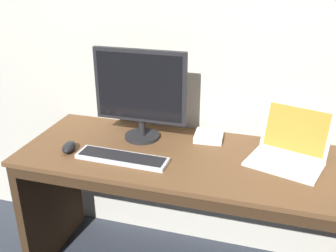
% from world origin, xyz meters
% --- Properties ---
extents(back_wall, '(4.70, 0.04, 2.74)m').
position_xyz_m(back_wall, '(0.00, 0.34, 1.37)').
color(back_wall, beige).
rests_on(back_wall, ground).
extents(desk, '(1.65, 0.62, 0.74)m').
position_xyz_m(desk, '(0.00, -0.01, 0.51)').
color(desk, brown).
rests_on(desk, ground).
extents(laptop_white, '(0.38, 0.35, 0.24)m').
position_xyz_m(laptop_white, '(0.44, 0.07, 0.79)').
color(laptop_white, white).
rests_on(laptop_white, desk).
extents(external_monitor, '(0.47, 0.18, 0.47)m').
position_xyz_m(external_monitor, '(-0.29, 0.11, 1.00)').
color(external_monitor, black).
rests_on(external_monitor, desk).
extents(wired_keyboard, '(0.44, 0.12, 0.02)m').
position_xyz_m(wired_keyboard, '(-0.30, -0.13, 0.75)').
color(wired_keyboard, '#BCBCC1').
rests_on(wired_keyboard, desk).
extents(computer_mouse, '(0.08, 0.12, 0.04)m').
position_xyz_m(computer_mouse, '(-0.58, -0.12, 0.77)').
color(computer_mouse, black).
rests_on(computer_mouse, desk).
extents(external_drive_box, '(0.15, 0.15, 0.03)m').
position_xyz_m(external_drive_box, '(0.04, 0.20, 0.76)').
color(external_drive_box, silver).
rests_on(external_drive_box, desk).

